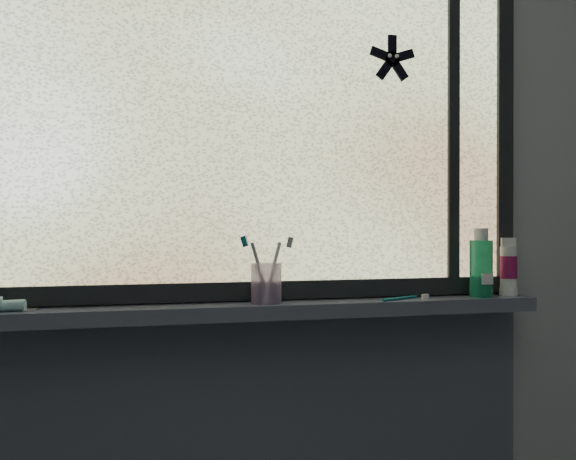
# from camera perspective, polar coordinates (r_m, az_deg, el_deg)

# --- Properties ---
(wall_back) EXTENTS (3.00, 0.01, 2.50)m
(wall_back) POSITION_cam_1_polar(r_m,az_deg,el_deg) (1.82, -2.84, 0.99)
(wall_back) COLOR #9EA3A8
(wall_back) RESTS_ON ground
(windowsill) EXTENTS (1.62, 0.14, 0.04)m
(windowsill) POSITION_cam_1_polar(r_m,az_deg,el_deg) (1.76, -2.35, -7.15)
(windowsill) COLOR #454A5C
(windowsill) RESTS_ON wall_back
(window_pane) EXTENTS (1.50, 0.01, 1.00)m
(window_pane) POSITION_cam_1_polar(r_m,az_deg,el_deg) (1.82, -2.70, 9.85)
(window_pane) COLOR silver
(window_pane) RESTS_ON wall_back
(frame_bottom) EXTENTS (1.60, 0.03, 0.05)m
(frame_bottom) POSITION_cam_1_polar(r_m,az_deg,el_deg) (1.80, -2.67, -5.37)
(frame_bottom) COLOR black
(frame_bottom) RESTS_ON windowsill
(frame_right) EXTENTS (0.05, 0.03, 1.10)m
(frame_right) POSITION_cam_1_polar(r_m,az_deg,el_deg) (2.11, 18.61, 8.51)
(frame_right) COLOR black
(frame_right) RESTS_ON wall_back
(frame_mullion) EXTENTS (0.03, 0.03, 1.00)m
(frame_mullion) POSITION_cam_1_polar(r_m,az_deg,el_deg) (2.02, 14.40, 8.87)
(frame_mullion) COLOR black
(frame_mullion) RESTS_ON wall_back
(starfish_sticker) EXTENTS (0.15, 0.02, 0.15)m
(starfish_sticker) POSITION_cam_1_polar(r_m,az_deg,el_deg) (1.97, 9.25, 14.77)
(starfish_sticker) COLOR black
(starfish_sticker) RESTS_ON window_pane
(toothbrush_cup) EXTENTS (0.11, 0.11, 0.11)m
(toothbrush_cup) POSITION_cam_1_polar(r_m,az_deg,el_deg) (1.74, -1.95, -4.76)
(toothbrush_cup) COLOR #B897C8
(toothbrush_cup) RESTS_ON windowsill
(toothbrush_lying) EXTENTS (0.17, 0.10, 0.01)m
(toothbrush_lying) POSITION_cam_1_polar(r_m,az_deg,el_deg) (1.86, 9.91, -5.93)
(toothbrush_lying) COLOR #0C606C
(toothbrush_lying) RESTS_ON windowsill
(mouthwash_bottle) EXTENTS (0.07, 0.07, 0.17)m
(mouthwash_bottle) POSITION_cam_1_polar(r_m,az_deg,el_deg) (1.98, 16.79, -2.79)
(mouthwash_bottle) COLOR #1FA16B
(mouthwash_bottle) RESTS_ON windowsill
(cream_tube) EXTENTS (0.06, 0.06, 0.12)m
(cream_tube) POSITION_cam_1_polar(r_m,az_deg,el_deg) (2.06, 19.01, -2.92)
(cream_tube) COLOR silver
(cream_tube) RESTS_ON windowsill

